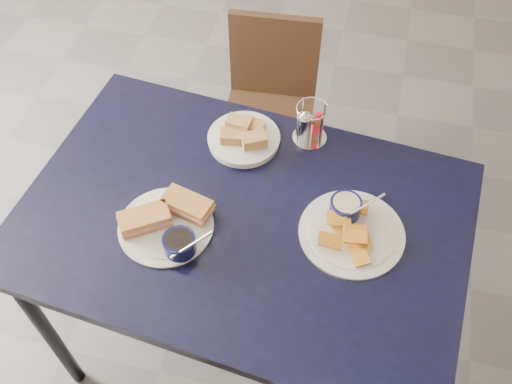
% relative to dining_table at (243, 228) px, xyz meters
% --- Properties ---
extents(ground, '(6.00, 6.00, 0.00)m').
position_rel_dining_table_xyz_m(ground, '(0.10, 0.06, -0.69)').
color(ground, '#4D4C51').
rests_on(ground, ground).
extents(dining_table, '(1.35, 0.97, 0.75)m').
position_rel_dining_table_xyz_m(dining_table, '(0.00, 0.00, 0.00)').
color(dining_table, black).
rests_on(dining_table, ground).
extents(chair_far, '(0.39, 0.37, 0.77)m').
position_rel_dining_table_xyz_m(chair_far, '(-0.09, 0.83, -0.24)').
color(chair_far, black).
rests_on(chair_far, ground).
extents(sandwich_plate, '(0.30, 0.27, 0.12)m').
position_rel_dining_table_xyz_m(sandwich_plate, '(-0.19, -0.09, 0.09)').
color(sandwich_plate, white).
rests_on(sandwich_plate, dining_table).
extents(plantain_plate, '(0.30, 0.30, 0.12)m').
position_rel_dining_table_xyz_m(plantain_plate, '(0.30, 0.03, 0.08)').
color(plantain_plate, white).
rests_on(plantain_plate, dining_table).
extents(bread_basket, '(0.22, 0.22, 0.07)m').
position_rel_dining_table_xyz_m(bread_basket, '(-0.07, 0.28, 0.08)').
color(bread_basket, white).
rests_on(bread_basket, dining_table).
extents(condiment_caddy, '(0.11, 0.11, 0.14)m').
position_rel_dining_table_xyz_m(condiment_caddy, '(0.13, 0.34, 0.12)').
color(condiment_caddy, silver).
rests_on(condiment_caddy, dining_table).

